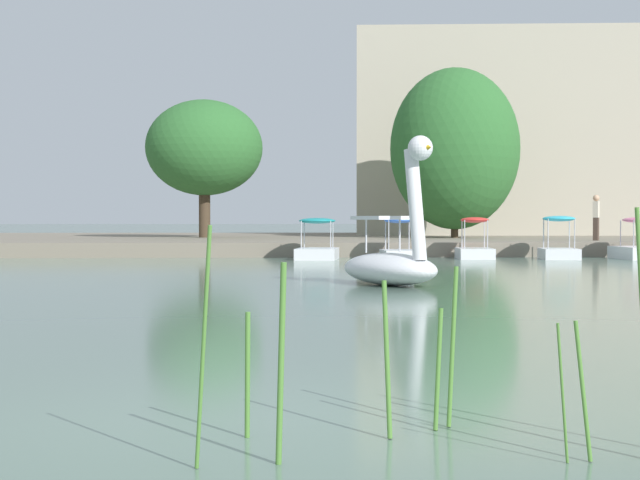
# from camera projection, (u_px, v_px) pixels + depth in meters

# --- Properties ---
(ground_plane) EXTENTS (495.61, 495.61, 0.00)m
(ground_plane) POSITION_uv_depth(u_px,v_px,m) (254.00, 419.00, 7.03)
(ground_plane) COLOR #567060
(shore_bank_far) EXTENTS (148.96, 25.48, 0.54)m
(shore_bank_far) POSITION_uv_depth(u_px,v_px,m) (272.00, 242.00, 48.61)
(shore_bank_far) COLOR slate
(shore_bank_far) RESTS_ON ground_plane
(swan_boat) EXTENTS (2.58, 3.12, 3.13)m
(swan_boat) POSITION_uv_depth(u_px,v_px,m) (392.00, 257.00, 21.00)
(swan_boat) COLOR white
(swan_boat) RESTS_ON ground_plane
(pedal_boat_teal) EXTENTS (1.68, 2.41, 1.45)m
(pedal_boat_teal) POSITION_uv_depth(u_px,v_px,m) (317.00, 247.00, 34.29)
(pedal_boat_teal) COLOR white
(pedal_boat_teal) RESTS_ON ground_plane
(pedal_boat_blue) EXTENTS (1.21, 1.88, 1.46)m
(pedal_boat_blue) POSITION_uv_depth(u_px,v_px,m) (399.00, 246.00, 34.75)
(pedal_boat_blue) COLOR white
(pedal_boat_blue) RESTS_ON ground_plane
(pedal_boat_red) EXTENTS (1.36, 2.20, 1.48)m
(pedal_boat_red) POSITION_uv_depth(u_px,v_px,m) (475.00, 247.00, 34.89)
(pedal_boat_red) COLOR white
(pedal_boat_red) RESTS_ON ground_plane
(pedal_boat_cyan) EXTENTS (1.45, 2.13, 1.52)m
(pedal_boat_cyan) POSITION_uv_depth(u_px,v_px,m) (559.00, 245.00, 34.58)
(pedal_boat_cyan) COLOR white
(pedal_boat_cyan) RESTS_ON ground_plane
(tree_willow_overhanging) EXTENTS (8.03, 8.09, 7.79)m
(tree_willow_overhanging) POSITION_uv_depth(u_px,v_px,m) (455.00, 149.00, 45.15)
(tree_willow_overhanging) COLOR #423323
(tree_willow_overhanging) RESTS_ON shore_bank_far
(tree_broadleaf_right) EXTENTS (7.06, 6.82, 6.40)m
(tree_broadleaf_right) POSITION_uv_depth(u_px,v_px,m) (204.00, 148.00, 45.70)
(tree_broadleaf_right) COLOR #423323
(tree_broadleaf_right) RESTS_ON shore_bank_far
(person_on_path) EXTENTS (0.29, 0.29, 1.83)m
(person_on_path) POSITION_uv_depth(u_px,v_px,m) (596.00, 215.00, 39.48)
(person_on_path) COLOR #47382D
(person_on_path) RESTS_ON shore_bank_far
(apartment_block) EXTENTS (20.46, 13.82, 10.87)m
(apartment_block) POSITION_uv_depth(u_px,v_px,m) (526.00, 139.00, 56.56)
(apartment_block) COLOR #B2A893
(apartment_block) RESTS_ON shore_bank_far
(reed_clump_foreground) EXTENTS (2.80, 1.30, 1.50)m
(reed_clump_foreground) POSITION_uv_depth(u_px,v_px,m) (441.00, 355.00, 6.13)
(reed_clump_foreground) COLOR #4C7F33
(reed_clump_foreground) RESTS_ON ground_plane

